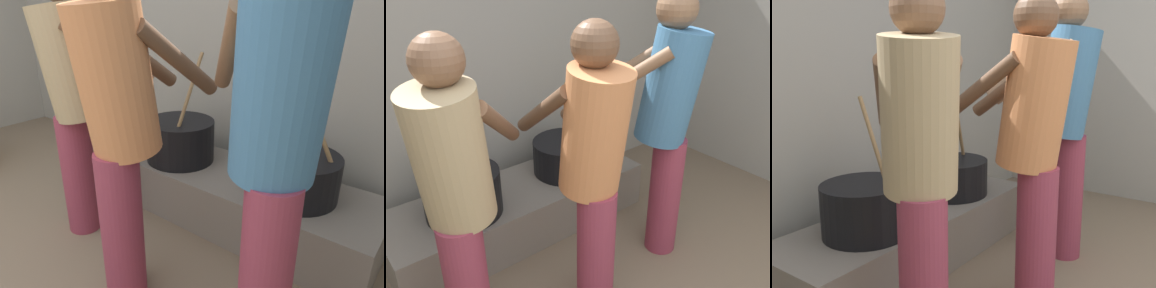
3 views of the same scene
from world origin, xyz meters
The scene contains 7 objects.
block_enclosure_rear centered at (0.00, 2.44, 1.17)m, with size 5.61×0.20×2.33m, color #9E998E.
hearth_ledge centered at (0.55, 1.92, 0.17)m, with size 1.83×0.60×0.34m, color slate.
cooking_pot_main centered at (0.96, 1.92, 0.46)m, with size 0.49×0.49×0.70m.
cooking_pot_secondary centered at (0.14, 1.89, 0.48)m, with size 0.47×0.47×0.74m.
cook_in_orange_shirt centered at (0.50, 1.08, 0.90)m, with size 0.37×0.67×1.57m.
cook_in_blue_shirt centered at (1.16, 1.19, 0.96)m, with size 0.68×0.73×1.66m.
cook_in_tan_shirt centered at (-0.11, 1.27, 0.89)m, with size 0.69×0.69×1.56m.
Camera 2 is at (-0.60, -0.17, 1.80)m, focal length 37.05 mm.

